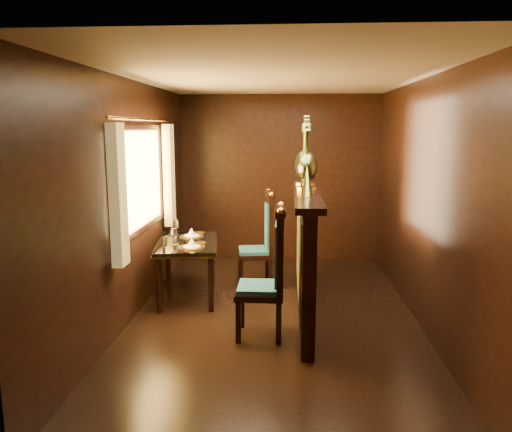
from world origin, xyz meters
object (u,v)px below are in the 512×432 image
at_px(dining_table, 187,247).
at_px(peacock_right, 306,151).
at_px(chair_left, 272,269).
at_px(chair_right, 264,236).
at_px(peacock_left, 307,155).

distance_m(dining_table, peacock_right, 1.78).
bearing_deg(dining_table, chair_left, -53.46).
relative_size(dining_table, peacock_right, 1.60).
bearing_deg(chair_right, dining_table, -158.52).
relative_size(peacock_left, peacock_right, 0.95).
height_order(chair_left, peacock_right, peacock_right).
relative_size(dining_table, peacock_left, 1.69).
xyz_separation_m(chair_left, peacock_right, (0.33, 1.02, 1.07)).
height_order(chair_left, peacock_left, peacock_left).
distance_m(chair_right, peacock_left, 1.53).
bearing_deg(peacock_left, chair_right, 117.30).
xyz_separation_m(dining_table, peacock_left, (1.38, -0.45, 1.11)).
bearing_deg(peacock_right, peacock_left, -90.00).
bearing_deg(chair_left, peacock_left, 61.26).
height_order(dining_table, peacock_right, peacock_right).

